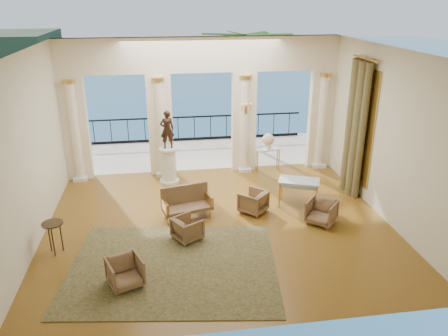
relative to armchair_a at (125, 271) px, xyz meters
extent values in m
plane|color=#533512|center=(2.29, 2.33, -0.35)|extent=(9.00, 9.00, 0.00)
plane|color=#ECE5C6|center=(2.29, -1.67, 1.90)|extent=(9.00, 0.00, 9.00)
plane|color=#ECE5C6|center=(-2.21, 2.33, 1.90)|extent=(0.00, 8.00, 8.00)
plane|color=#ECE5C6|center=(6.79, 2.33, 1.90)|extent=(0.00, 8.00, 8.00)
plane|color=white|center=(2.29, 2.33, 4.15)|extent=(9.00, 9.00, 0.00)
cube|color=#FFEECE|center=(2.29, 6.18, 3.60)|extent=(9.00, 0.30, 1.10)
cube|color=#FFEECE|center=(-1.81, 6.18, 1.35)|extent=(0.80, 0.30, 3.40)
cylinder|color=#FFEECE|center=(-1.81, 6.00, 1.25)|extent=(0.28, 0.28, 3.20)
cylinder|color=gold|center=(-1.81, 6.00, 2.90)|extent=(0.40, 0.40, 0.12)
cube|color=silver|center=(-1.81, 6.00, -0.29)|extent=(0.45, 0.45, 0.12)
cube|color=#FFEECE|center=(0.89, 6.18, 1.35)|extent=(0.80, 0.30, 3.40)
cylinder|color=#FFEECE|center=(0.89, 6.00, 1.25)|extent=(0.28, 0.28, 3.20)
cylinder|color=gold|center=(0.89, 6.00, 2.90)|extent=(0.40, 0.40, 0.12)
cube|color=silver|center=(0.89, 6.00, -0.29)|extent=(0.45, 0.45, 0.12)
cube|color=#FFEECE|center=(3.69, 6.18, 1.35)|extent=(0.80, 0.30, 3.40)
cylinder|color=#FFEECE|center=(3.69, 6.00, 1.25)|extent=(0.28, 0.28, 3.20)
cylinder|color=gold|center=(3.69, 6.00, 2.90)|extent=(0.40, 0.40, 0.12)
cube|color=silver|center=(3.69, 6.00, -0.29)|extent=(0.45, 0.45, 0.12)
cube|color=#FFEECE|center=(6.39, 6.18, 1.35)|extent=(0.80, 0.30, 3.40)
cylinder|color=#FFEECE|center=(6.39, 6.00, 1.25)|extent=(0.28, 0.28, 3.20)
cylinder|color=gold|center=(6.39, 6.00, 2.90)|extent=(0.40, 0.40, 0.12)
cube|color=silver|center=(6.39, 6.00, -0.29)|extent=(0.45, 0.45, 0.12)
cube|color=#BAAC9A|center=(2.29, 8.13, -0.40)|extent=(10.00, 3.60, 0.10)
cube|color=black|center=(2.29, 9.73, 0.65)|extent=(9.00, 0.06, 0.06)
cube|color=black|center=(2.29, 9.73, -0.30)|extent=(9.00, 0.06, 0.10)
cylinder|color=black|center=(2.29, 9.73, 0.15)|extent=(0.03, 0.03, 1.00)
cylinder|color=black|center=(-1.81, 9.73, 0.15)|extent=(0.03, 0.03, 1.00)
cylinder|color=black|center=(6.39, 9.73, 0.15)|extent=(0.03, 0.03, 1.00)
cylinder|color=#4C3823|center=(4.29, 8.93, 1.75)|extent=(0.20, 0.20, 4.20)
plane|color=#236498|center=(2.29, 62.33, -6.35)|extent=(160.00, 160.00, 0.00)
cylinder|color=brown|center=(6.59, 3.38, 1.65)|extent=(0.26, 0.26, 4.00)
cylinder|color=brown|center=(6.55, 3.83, 1.65)|extent=(0.32, 0.32, 4.00)
cylinder|color=brown|center=(6.59, 4.28, 1.65)|extent=(0.26, 0.26, 4.00)
cylinder|color=gold|center=(6.64, 3.83, 3.70)|extent=(0.08, 1.40, 0.08)
cube|color=gold|center=(6.76, 3.83, 1.75)|extent=(0.04, 1.60, 3.40)
cube|color=gold|center=(3.69, 5.86, 1.85)|extent=(0.10, 0.04, 0.25)
cylinder|color=gold|center=(3.55, 5.78, 1.95)|extent=(0.02, 0.02, 0.22)
cylinder|color=gold|center=(3.69, 5.78, 1.95)|extent=(0.02, 0.02, 0.22)
cylinder|color=gold|center=(3.83, 5.78, 1.95)|extent=(0.02, 0.02, 0.22)
cube|color=#2B2E15|center=(1.00, 0.53, -0.34)|extent=(5.04, 4.17, 0.02)
imported|color=#45311C|center=(0.00, 0.00, 0.00)|extent=(0.86, 0.83, 0.69)
imported|color=#45311C|center=(5.01, 1.98, 0.01)|extent=(0.96, 0.95, 0.72)
imported|color=#45311C|center=(3.34, 2.89, 0.00)|extent=(0.91, 0.92, 0.69)
imported|color=#45311C|center=(1.42, 1.68, -0.02)|extent=(0.83, 0.84, 0.65)
cube|color=#45311C|center=(1.50, 2.79, -0.05)|extent=(1.42, 0.84, 0.10)
cube|color=#45311C|center=(1.44, 3.04, 0.27)|extent=(1.32, 0.39, 0.54)
cube|color=gold|center=(0.89, 2.64, 0.13)|extent=(0.20, 0.55, 0.26)
cube|color=gold|center=(2.11, 2.94, 0.13)|extent=(0.20, 0.55, 0.26)
cylinder|color=gold|center=(0.99, 2.44, -0.22)|extent=(0.05, 0.05, 0.25)
cylinder|color=gold|center=(2.11, 2.71, -0.22)|extent=(0.05, 0.05, 0.25)
cylinder|color=gold|center=(0.89, 2.87, -0.22)|extent=(0.05, 0.05, 0.25)
cylinder|color=gold|center=(2.01, 3.14, -0.22)|extent=(0.05, 0.05, 0.25)
cube|color=#8EA4AF|center=(4.73, 3.13, 0.41)|extent=(1.29, 1.00, 0.05)
cylinder|color=gold|center=(4.15, 3.07, 0.02)|extent=(0.05, 0.05, 0.73)
cylinder|color=gold|center=(5.11, 2.69, 0.02)|extent=(0.05, 0.05, 0.73)
cylinder|color=gold|center=(4.34, 3.56, 0.02)|extent=(0.05, 0.05, 0.73)
cylinder|color=gold|center=(5.30, 3.18, 0.02)|extent=(0.05, 0.05, 0.73)
cylinder|color=silver|center=(1.09, 5.37, -0.30)|extent=(0.64, 0.64, 0.09)
cylinder|color=silver|center=(1.09, 5.37, 0.24)|extent=(0.47, 0.47, 1.03)
cylinder|color=silver|center=(1.09, 5.37, 0.80)|extent=(0.60, 0.60, 0.06)
imported|color=black|center=(1.09, 5.37, 1.44)|extent=(0.49, 0.37, 1.21)
cube|color=silver|center=(4.49, 5.88, 0.43)|extent=(0.89, 0.48, 0.05)
cylinder|color=gold|center=(4.14, 5.69, 0.03)|extent=(0.04, 0.04, 0.76)
cylinder|color=gold|center=(4.88, 5.83, 0.03)|extent=(0.04, 0.04, 0.76)
cylinder|color=gold|center=(4.10, 5.92, 0.03)|extent=(0.04, 0.04, 0.76)
cylinder|color=gold|center=(4.83, 6.06, 0.03)|extent=(0.04, 0.04, 0.76)
cylinder|color=silver|center=(4.49, 5.88, 0.58)|extent=(0.20, 0.20, 0.25)
sphere|color=beige|center=(4.49, 5.88, 0.79)|extent=(0.41, 0.41, 0.41)
cylinder|color=black|center=(-1.71, 1.52, 0.43)|extent=(0.49, 0.49, 0.03)
cylinder|color=black|center=(-1.57, 1.60, 0.03)|extent=(0.03, 0.03, 0.76)
cylinder|color=black|center=(-1.84, 1.60, 0.03)|extent=(0.03, 0.03, 0.76)
cylinder|color=black|center=(-1.71, 1.37, 0.03)|extent=(0.03, 0.03, 0.76)
camera|label=1|loc=(0.91, -7.87, 5.33)|focal=35.00mm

